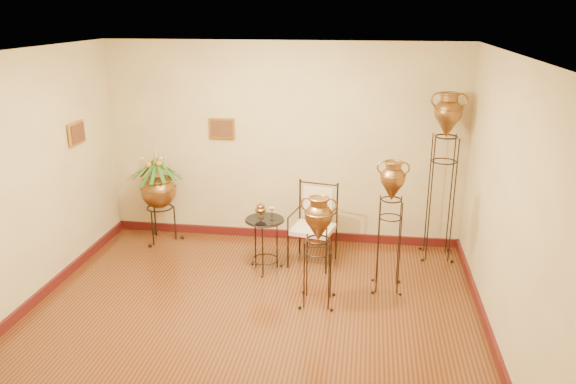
# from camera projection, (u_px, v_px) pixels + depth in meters

# --- Properties ---
(ground) EXTENTS (5.00, 5.00, 0.00)m
(ground) POSITION_uv_depth(u_px,v_px,m) (247.00, 329.00, 5.88)
(ground) COLOR brown
(ground) RESTS_ON ground
(room_shell) EXTENTS (5.02, 5.02, 2.81)m
(room_shell) POSITION_uv_depth(u_px,v_px,m) (242.00, 170.00, 5.35)
(room_shell) COLOR beige
(room_shell) RESTS_ON ground
(amphora_tall) EXTENTS (0.51, 0.51, 2.24)m
(amphora_tall) POSITION_uv_depth(u_px,v_px,m) (443.00, 175.00, 7.25)
(amphora_tall) COLOR black
(amphora_tall) RESTS_ON ground
(amphora_mid) EXTENTS (0.45, 0.45, 1.60)m
(amphora_mid) POSITION_uv_depth(u_px,v_px,m) (390.00, 225.00, 6.49)
(amphora_mid) COLOR black
(amphora_mid) RESTS_ON ground
(amphora_short) EXTENTS (0.44, 0.44, 1.29)m
(amphora_short) POSITION_uv_depth(u_px,v_px,m) (318.00, 250.00, 6.22)
(amphora_short) COLOR black
(amphora_short) RESTS_ON ground
(planter_urn) EXTENTS (0.95, 0.95, 1.44)m
(planter_urn) POSITION_uv_depth(u_px,v_px,m) (158.00, 187.00, 7.89)
(planter_urn) COLOR black
(planter_urn) RESTS_ON ground
(armchair) EXTENTS (0.69, 0.66, 1.05)m
(armchair) POSITION_uv_depth(u_px,v_px,m) (313.00, 226.00, 7.23)
(armchair) COLOR black
(armchair) RESTS_ON ground
(side_table) EXTENTS (0.52, 0.52, 0.88)m
(side_table) POSITION_uv_depth(u_px,v_px,m) (265.00, 243.00, 7.10)
(side_table) COLOR black
(side_table) RESTS_ON ground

